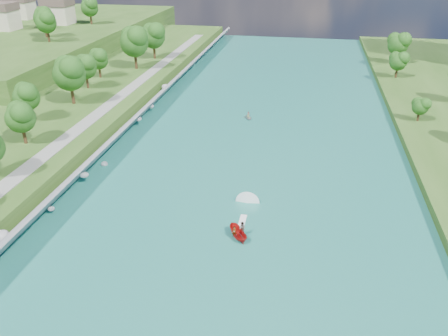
# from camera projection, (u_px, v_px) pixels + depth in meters

# --- Properties ---
(ground) EXTENTS (260.00, 260.00, 0.00)m
(ground) POSITION_uv_depth(u_px,v_px,m) (222.00, 251.00, 54.87)
(ground) COLOR #2D5119
(ground) RESTS_ON ground
(river_water) EXTENTS (55.00, 240.00, 0.10)m
(river_water) POSITION_uv_depth(u_px,v_px,m) (246.00, 176.00, 72.28)
(river_water) COLOR #1B675C
(river_water) RESTS_ON ground
(ridge_west) EXTENTS (60.00, 120.00, 9.00)m
(ridge_west) POSITION_uv_depth(u_px,v_px,m) (40.00, 40.00, 149.50)
(ridge_west) COLOR #2D5119
(ridge_west) RESTS_ON ground
(riprap_bank) EXTENTS (3.65, 236.00, 4.14)m
(riprap_bank) POSITION_uv_depth(u_px,v_px,m) (98.00, 155.00, 75.43)
(riprap_bank) COLOR slate
(riprap_bank) RESTS_ON ground
(riverside_path) EXTENTS (3.00, 200.00, 0.10)m
(riverside_path) POSITION_uv_depth(u_px,v_px,m) (62.00, 142.00, 76.15)
(riverside_path) COLOR gray
(riverside_path) RESTS_ON berm_west
(ridge_houses) EXTENTS (29.50, 29.50, 8.40)m
(ridge_houses) POSITION_uv_depth(u_px,v_px,m) (27.00, 11.00, 150.83)
(ridge_houses) COLOR beige
(ridge_houses) RESTS_ON ridge_west
(trees_ridge) EXTENTS (18.08, 36.89, 10.48)m
(trees_ridge) POSITION_uv_depth(u_px,v_px,m) (60.00, 16.00, 134.97)
(trees_ridge) COLOR #1E4813
(trees_ridge) RESTS_ON ridge_west
(motorboat) EXTENTS (3.60, 18.79, 2.15)m
(motorboat) POSITION_uv_depth(u_px,v_px,m) (240.00, 226.00, 58.33)
(motorboat) COLOR #AA0F0D
(motorboat) RESTS_ON river_water
(raft) EXTENTS (2.93, 3.21, 1.56)m
(raft) POSITION_uv_depth(u_px,v_px,m) (248.00, 117.00, 95.47)
(raft) COLOR gray
(raft) RESTS_ON river_water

